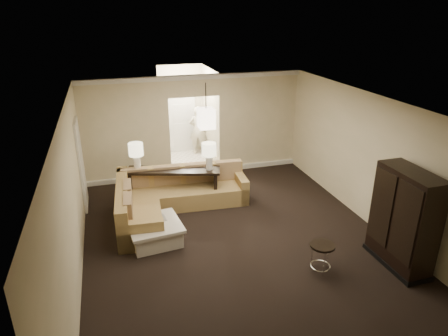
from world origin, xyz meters
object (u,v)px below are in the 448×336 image
object	(u,v)px
sectional_sofa	(170,198)
coffee_table	(155,232)
drink_table	(322,252)
armoire	(403,221)
person	(198,128)
console_table	(174,183)

from	to	relation	value
sectional_sofa	coffee_table	size ratio (longest dim) A/B	2.79
drink_table	armoire	bearing A→B (deg)	-8.05
sectional_sofa	person	bearing A→B (deg)	71.20
sectional_sofa	coffee_table	bearing A→B (deg)	-109.58
coffee_table	drink_table	distance (m)	3.30
coffee_table	person	bearing A→B (deg)	67.14
drink_table	person	distance (m)	6.75
console_table	person	distance (m)	3.50
console_table	armoire	size ratio (longest dim) A/B	1.22
console_table	person	world-z (taller)	person
sectional_sofa	person	distance (m)	4.04
person	drink_table	bearing A→B (deg)	120.15
sectional_sofa	person	world-z (taller)	person
person	armoire	bearing A→B (deg)	131.58
coffee_table	console_table	distance (m)	1.82
console_table	armoire	world-z (taller)	armoire
armoire	drink_table	world-z (taller)	armoire
armoire	person	world-z (taller)	armoire
coffee_table	armoire	xyz separation A→B (m)	(4.19, -2.04, 0.68)
armoire	person	xyz separation A→B (m)	(-2.14, 6.91, -0.03)
coffee_table	console_table	xyz separation A→B (m)	(0.70, 1.65, 0.30)
coffee_table	drink_table	xyz separation A→B (m)	(2.73, -1.84, 0.18)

